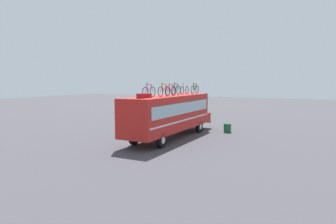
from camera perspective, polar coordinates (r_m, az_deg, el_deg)
The scene contains 11 objects.
ground_plane at distance 23.62m, azimuth 0.21°, elevation -4.92°, with size 120.00×120.00×0.00m, color #423F44.
bus at distance 23.49m, azimuth 0.41°, elevation -0.19°, with size 11.61×2.50×3.29m.
luggage_bag_1 at distance 19.54m, azimuth -5.03°, elevation 2.99°, with size 0.56×0.36×0.31m, color maroon.
luggage_bag_2 at distance 20.28m, azimuth -3.87°, elevation 3.07°, with size 0.56×0.35×0.29m, color maroon.
rooftop_bicycle_1 at distance 21.03m, azimuth -3.56°, elevation 3.85°, with size 1.72×0.44×0.95m.
rooftop_bicycle_2 at distance 21.95m, azimuth -0.75°, elevation 3.96°, with size 1.79×0.44×0.96m.
rooftop_bicycle_3 at distance 23.12m, azimuth 0.55°, elevation 4.01°, with size 1.70×0.44×0.91m.
rooftop_bicycle_4 at distance 24.47m, azimuth 1.48°, elevation 4.16°, with size 1.74×0.44×0.97m.
rooftop_bicycle_5 at distance 25.59m, azimuth 3.10°, elevation 4.16°, with size 1.64×0.44×0.89m.
rooftop_bicycle_6 at distance 26.75m, azimuth 5.03°, elevation 4.26°, with size 1.73×0.44×0.93m.
trash_bin at distance 26.74m, azimuth 10.99°, elevation -2.94°, with size 0.62×0.62×0.75m, color #1E592D.
Camera 1 is at (-20.65, -10.58, 4.42)m, focal length 32.76 mm.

